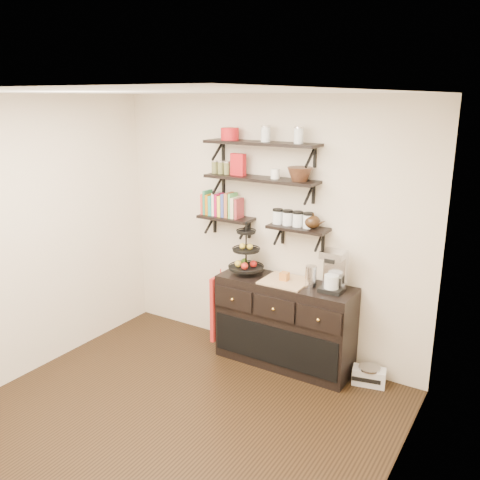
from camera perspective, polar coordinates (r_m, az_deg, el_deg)
name	(u,v)px	position (r m, az deg, el deg)	size (l,w,h in m)	color
floor	(163,430)	(4.55, -8.64, -20.35)	(3.50, 3.50, 0.00)	black
ceiling	(147,92)	(3.68, -10.43, 16.01)	(3.50, 3.50, 0.02)	white
back_wall	(266,228)	(5.29, 2.98, 1.33)	(3.50, 0.02, 2.70)	beige
left_wall	(12,244)	(5.19, -24.26, -0.37)	(0.02, 3.50, 2.70)	beige
right_wall	(385,331)	(3.13, 15.98, -9.79)	(0.02, 3.50, 2.70)	beige
shelf_top	(261,143)	(5.03, 2.40, 10.78)	(1.20, 0.27, 0.23)	black
shelf_mid	(261,179)	(5.07, 2.35, 6.84)	(1.20, 0.27, 0.23)	black
shelf_low_left	(226,218)	(5.38, -1.54, 2.45)	(0.60, 0.25, 0.23)	black
shelf_low_right	(298,229)	(4.99, 6.58, 1.27)	(0.60, 0.25, 0.23)	black
cookbooks	(222,205)	(5.38, -2.03, 3.93)	(0.43, 0.15, 0.26)	red
glass_canisters	(293,219)	(4.99, 5.93, 2.33)	(0.43, 0.10, 0.13)	silver
sideboard	(285,323)	(5.25, 5.02, -9.28)	(1.40, 0.50, 0.92)	black
fruit_stand	(247,257)	(5.22, 0.74, -1.89)	(0.36, 0.36, 0.53)	black
candle	(284,276)	(5.06, 5.02, -4.07)	(0.08, 0.08, 0.08)	#B56A29
coffee_maker	(334,271)	(4.85, 10.49, -3.49)	(0.22, 0.21, 0.40)	black
thermal_carafe	(311,277)	(4.91, 7.97, -4.13)	(0.11, 0.11, 0.22)	silver
apron	(219,306)	(5.48, -2.33, -7.47)	(0.04, 0.30, 0.71)	#A2111B
radio	(369,376)	(5.19, 14.27, -14.55)	(0.34, 0.25, 0.19)	silver
recipe_box	(238,165)	(5.18, -0.21, 8.47)	(0.16, 0.06, 0.22)	#AD1319
walnut_bowl	(300,174)	(4.87, 6.72, 7.35)	(0.24, 0.24, 0.13)	black
ramekins	(275,174)	(4.98, 3.99, 7.42)	(0.09, 0.09, 0.10)	white
teapot	(312,221)	(4.91, 8.14, 2.16)	(0.21, 0.15, 0.15)	black
red_pot	(230,134)	(5.20, -1.15, 11.82)	(0.18, 0.18, 0.12)	#AD1319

